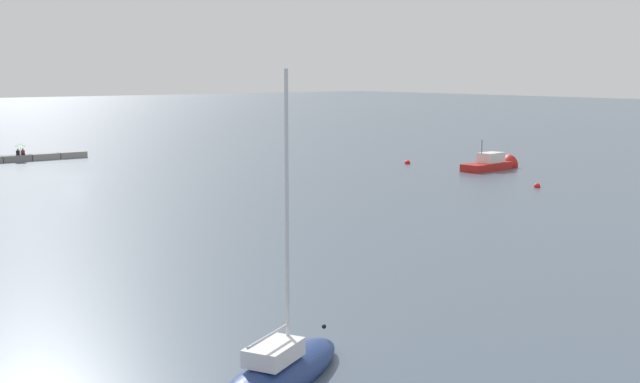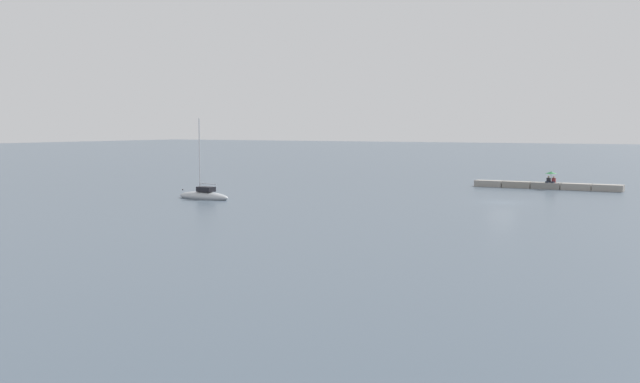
{
  "view_description": "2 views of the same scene",
  "coord_description": "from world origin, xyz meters",
  "px_view_note": "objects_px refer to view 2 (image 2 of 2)",
  "views": [
    {
      "loc": [
        27.85,
        75.24,
        10.1
      ],
      "look_at": [
        -0.02,
        39.04,
        3.25
      ],
      "focal_mm": 45.01,
      "sensor_mm": 36.0,
      "label": 1
    },
    {
      "loc": [
        -18.97,
        67.82,
        6.93
      ],
      "look_at": [
        4.15,
        26.7,
        2.85
      ],
      "focal_mm": 42.23,
      "sensor_mm": 36.0,
      "label": 2
    }
  ],
  "objects_px": {
    "umbrella_open_green": "(551,173)",
    "sailboat_grey_mid": "(204,196)",
    "person_seated_maroon_left": "(553,180)",
    "person_seated_dark_right": "(548,180)"
  },
  "relations": [
    {
      "from": "person_seated_dark_right",
      "to": "sailboat_grey_mid",
      "type": "bearing_deg",
      "value": 57.7
    },
    {
      "from": "person_seated_maroon_left",
      "to": "person_seated_dark_right",
      "type": "bearing_deg",
      "value": 10.85
    },
    {
      "from": "umbrella_open_green",
      "to": "sailboat_grey_mid",
      "type": "xyz_separation_m",
      "value": [
        26.56,
        28.08,
        -1.53
      ]
    },
    {
      "from": "person_seated_dark_right",
      "to": "sailboat_grey_mid",
      "type": "distance_m",
      "value": 38.44
    },
    {
      "from": "person_seated_dark_right",
      "to": "sailboat_grey_mid",
      "type": "xyz_separation_m",
      "value": [
        26.26,
        28.06,
        -0.68
      ]
    },
    {
      "from": "person_seated_maroon_left",
      "to": "sailboat_grey_mid",
      "type": "xyz_separation_m",
      "value": [
        26.82,
        28.06,
        -0.68
      ]
    },
    {
      "from": "umbrella_open_green",
      "to": "sailboat_grey_mid",
      "type": "relative_size",
      "value": 0.16
    },
    {
      "from": "person_seated_dark_right",
      "to": "umbrella_open_green",
      "type": "relative_size",
      "value": 0.57
    },
    {
      "from": "person_seated_dark_right",
      "to": "sailboat_grey_mid",
      "type": "height_order",
      "value": "sailboat_grey_mid"
    },
    {
      "from": "person_seated_maroon_left",
      "to": "sailboat_grey_mid",
      "type": "bearing_deg",
      "value": 57.1
    }
  ]
}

